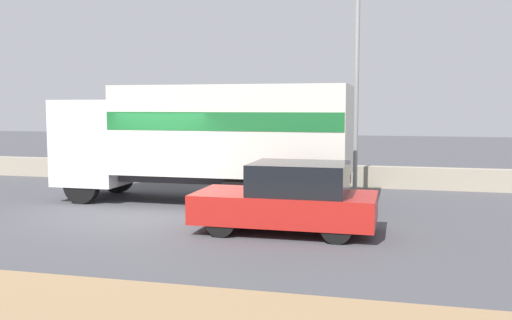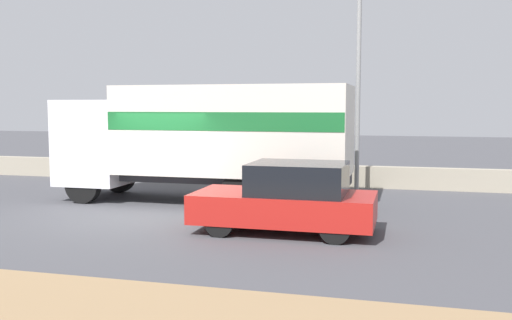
{
  "view_description": "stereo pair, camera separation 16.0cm",
  "coord_description": "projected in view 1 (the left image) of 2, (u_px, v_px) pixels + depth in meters",
  "views": [
    {
      "loc": [
        6.06,
        -12.6,
        2.7
      ],
      "look_at": [
        2.67,
        0.78,
        1.38
      ],
      "focal_mm": 40.0,
      "sensor_mm": 36.0,
      "label": 1
    },
    {
      "loc": [
        6.21,
        -12.56,
        2.7
      ],
      "look_at": [
        2.67,
        0.78,
        1.38
      ],
      "focal_mm": 40.0,
      "sensor_mm": 36.0,
      "label": 2
    }
  ],
  "objects": [
    {
      "name": "stone_wall_backdrop",
      "position": [
        222.0,
        172.0,
        20.07
      ],
      "size": [
        60.0,
        0.35,
        0.71
      ],
      "color": "#A39984",
      "rests_on": "ground_plane"
    },
    {
      "name": "street_lamp",
      "position": [
        357.0,
        44.0,
        17.38
      ],
      "size": [
        0.56,
        0.28,
        8.03
      ],
      "color": "gray",
      "rests_on": "ground_plane"
    },
    {
      "name": "box_truck",
      "position": [
        207.0,
        134.0,
        15.79
      ],
      "size": [
        8.16,
        2.51,
        3.23
      ],
      "rotation": [
        0.0,
        0.0,
        3.14
      ],
      "color": "silver",
      "rests_on": "ground_plane"
    },
    {
      "name": "car_hatchback",
      "position": [
        289.0,
        198.0,
        12.11
      ],
      "size": [
        3.83,
        1.8,
        1.5
      ],
      "rotation": [
        0.0,
        0.0,
        3.14
      ],
      "color": "#B21E19",
      "rests_on": "ground_plane"
    },
    {
      "name": "ground_plane",
      "position": [
        142.0,
        217.0,
        13.9
      ],
      "size": [
        80.0,
        80.0,
        0.0
      ],
      "primitive_type": "plane",
      "color": "#47474C"
    }
  ]
}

